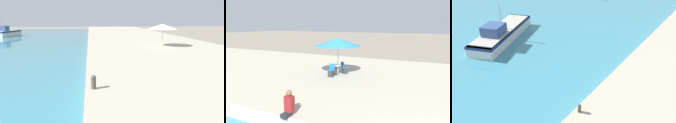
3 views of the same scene
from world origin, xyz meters
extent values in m
cube|color=silver|center=(-14.82, 19.76, 0.68)|extent=(7.13, 11.20, 1.27)
cube|color=navy|center=(-14.82, 19.76, 1.19)|extent=(7.23, 11.33, 0.25)
cube|color=#ADA89E|center=(-14.82, 19.76, 1.36)|extent=(6.56, 10.31, 0.10)
cube|color=#334C7F|center=(-14.06, 18.01, 1.99)|extent=(2.89, 3.04, 1.15)
cylinder|color=#B7B2A8|center=(-14.82, 19.76, 2.94)|extent=(0.12, 0.12, 3.06)
cylinder|color=#4C4742|center=(0.39, 13.93, 0.95)|extent=(0.24, 0.24, 0.45)
sphere|color=#4C4742|center=(0.39, 13.93, 1.25)|extent=(0.26, 0.26, 0.26)
camera|label=1|loc=(0.26, 4.19, 4.00)|focal=35.00mm
camera|label=2|loc=(-6.41, 0.68, 4.43)|focal=35.00mm
camera|label=3|loc=(6.38, 4.22, 11.50)|focal=35.00mm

